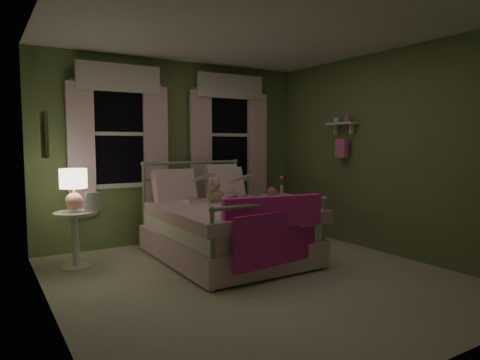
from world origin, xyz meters
TOP-DOWN VIEW (x-y plane):
  - room_shell at (0.00, 0.00)m, footprint 4.20×4.20m
  - bed at (0.10, 0.84)m, footprint 1.58×2.04m
  - pink_throw at (0.10, -0.18)m, footprint 1.10×0.28m
  - child_left at (-0.18, 1.27)m, footprint 0.31×0.26m
  - child_right at (0.38, 1.27)m, footprint 0.36×0.28m
  - book_left at (-0.18, 1.02)m, footprint 0.21×0.14m
  - book_right at (0.38, 1.02)m, footprint 0.22×0.17m
  - teddy_bear at (0.10, 1.11)m, footprint 0.23×0.19m
  - nightstand_left at (-1.57, 1.36)m, footprint 0.46×0.46m
  - table_lamp at (-1.57, 1.36)m, footprint 0.30×0.30m
  - book_nightstand at (-1.47, 1.28)m, footprint 0.19×0.24m
  - nightstand_right at (1.31, 1.42)m, footprint 0.50×0.40m
  - pink_toy at (1.21, 1.41)m, footprint 0.14×0.18m
  - bud_vase at (1.43, 1.47)m, footprint 0.06×0.06m
  - window_left at (-0.85, 2.03)m, footprint 1.34×0.13m
  - window_right at (0.85, 2.03)m, footprint 1.34×0.13m
  - wall_shelf at (1.90, 0.70)m, footprint 0.15×0.50m
  - framed_picture at (-1.95, 0.60)m, footprint 0.03×0.32m

SIDE VIEW (x-z plane):
  - bed at x=0.10m, z-range -0.22..0.97m
  - nightstand_left at x=-1.57m, z-range 0.09..0.74m
  - nightstand_right at x=1.31m, z-range 0.23..0.87m
  - pink_throw at x=0.10m, z-range 0.26..0.96m
  - book_nightstand at x=-1.47m, z-range 0.65..0.67m
  - pink_toy at x=1.21m, z-range 0.64..0.78m
  - bud_vase at x=1.43m, z-range 0.65..0.93m
  - teddy_bear at x=0.10m, z-range 0.64..0.95m
  - book_right at x=0.38m, z-range 0.79..1.05m
  - child_right at x=0.38m, z-range 0.57..1.29m
  - child_left at x=-0.18m, z-range 0.57..1.30m
  - table_lamp at x=-1.57m, z-range 0.72..1.19m
  - book_left at x=-0.18m, z-range 0.83..1.09m
  - room_shell at x=0.00m, z-range -0.80..3.40m
  - framed_picture at x=-1.95m, z-range 1.29..1.71m
  - wall_shelf at x=1.90m, z-range 1.22..1.82m
  - window_left at x=-0.85m, z-range 0.64..2.60m
  - window_right at x=0.85m, z-range 0.64..2.60m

